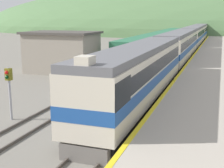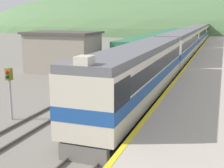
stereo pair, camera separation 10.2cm
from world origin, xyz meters
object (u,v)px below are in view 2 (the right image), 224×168
Objects in this scene: carriage_fourth at (203,31)px; siding_train at (161,42)px; carriage_third at (195,36)px; carriage_fifth at (207,28)px; carriage_second at (180,46)px; express_train_lead_car at (139,74)px; signal_post_siding at (9,82)px.

siding_train is (-4.80, -32.67, -0.50)m from carriage_fourth.
carriage_fifth is (0.00, 44.23, 0.00)m from carriage_third.
siding_train is (-4.80, -54.78, -0.50)m from carriage_fifth.
carriage_fifth is at bearing 90.00° from carriage_second.
carriage_second is at bearing 90.00° from express_train_lead_car.
carriage_fourth reaches higher than siding_train.
siding_train is at bearing -114.45° from carriage_third.
carriage_fourth is 1.00× the size of carriage_fifth.
carriage_fourth and carriage_fifth have the same top height.
carriage_fifth is (0.00, 66.34, 0.00)m from carriage_second.
express_train_lead_car is 0.90× the size of carriage_fifth.
express_train_lead_car is at bearing -90.00° from carriage_fourth.
carriage_third is 11.61m from siding_train.
carriage_fifth is 93.30m from signal_post_siding.
carriage_second is at bearing 76.34° from signal_post_siding.
signal_post_siding is at bearing -95.23° from carriage_fourth.
carriage_fourth is (0.00, 44.23, 0.00)m from carriage_second.
siding_train reaches higher than signal_post_siding.
siding_train is 38.33m from signal_post_siding.
carriage_fourth is at bearing 90.00° from carriage_third.
carriage_second is 0.49× the size of siding_train.
express_train_lead_car is 0.44× the size of siding_train.
carriage_third is at bearing 90.00° from express_train_lead_car.
express_train_lead_car is 87.63m from carriage_fifth.
carriage_third and carriage_fifth have the same top height.
carriage_fifth is at bearing 86.01° from signal_post_siding.
carriage_second is 66.34m from carriage_fifth.
express_train_lead_car is at bearing -90.00° from carriage_second.
carriage_second and carriage_fourth have the same top height.
carriage_third is at bearing 90.00° from carriage_second.
carriage_fourth is 6.63× the size of signal_post_siding.
carriage_second reaches higher than signal_post_siding.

